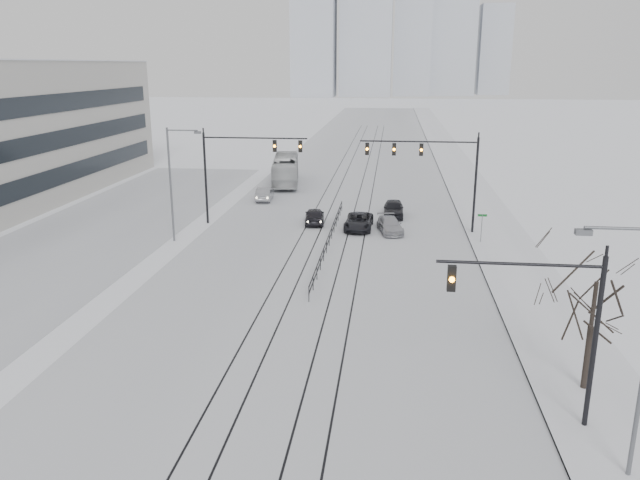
{
  "coord_description": "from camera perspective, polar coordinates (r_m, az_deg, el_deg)",
  "views": [
    {
      "loc": [
        4.65,
        -16.39,
        13.64
      ],
      "look_at": [
        0.39,
        20.35,
        3.2
      ],
      "focal_mm": 35.0,
      "sensor_mm": 36.0,
      "label": 1
    }
  ],
  "objects": [
    {
      "name": "median_fence",
      "position": [
        48.43,
        0.85,
        0.05
      ],
      "size": [
        0.06,
        24.0,
        1.0
      ],
      "color": "black",
      "rests_on": "ground"
    },
    {
      "name": "sedan_sb_inner",
      "position": [
        55.19,
        -0.5,
        2.21
      ],
      "size": [
        2.12,
        4.32,
        1.42
      ],
      "primitive_type": "imported",
      "rotation": [
        0.0,
        0.0,
        3.25
      ],
      "color": "black",
      "rests_on": "ground"
    },
    {
      "name": "curb",
      "position": [
        77.85,
        11.27,
        5.42
      ],
      "size": [
        0.1,
        260.0,
        0.12
      ],
      "primitive_type": "cube",
      "color": "gray",
      "rests_on": "ground"
    },
    {
      "name": "bare_tree",
      "position": [
        28.31,
        23.86,
        -4.5
      ],
      "size": [
        4.4,
        4.4,
        6.1
      ],
      "color": "black",
      "rests_on": "ground"
    },
    {
      "name": "sedan_nb_far",
      "position": [
        58.12,
        6.74,
        2.86
      ],
      "size": [
        1.81,
        4.5,
        1.53
      ],
      "primitive_type": "imported",
      "rotation": [
        0.0,
        0.0,
        -0.0
      ],
      "color": "black",
      "rests_on": "ground"
    },
    {
      "name": "tram_rails",
      "position": [
        58.2,
        1.84,
        2.22
      ],
      "size": [
        5.3,
        180.0,
        0.01
      ],
      "color": "black",
      "rests_on": "ground"
    },
    {
      "name": "skyline",
      "position": [
        290.51,
        7.06,
        19.01
      ],
      "size": [
        96.0,
        48.0,
        72.0
      ],
      "color": "#ADB3BE",
      "rests_on": "ground"
    },
    {
      "name": "street_sign",
      "position": [
        50.37,
        14.57,
        1.43
      ],
      "size": [
        0.7,
        0.06,
        2.4
      ],
      "color": "#595B60",
      "rests_on": "ground"
    },
    {
      "name": "street_light_east",
      "position": [
        22.62,
        27.17,
        -7.96
      ],
      "size": [
        2.73,
        0.25,
        9.0
      ],
      "color": "#595B60",
      "rests_on": "ground"
    },
    {
      "name": "road",
      "position": [
        77.73,
        3.09,
        5.64
      ],
      "size": [
        22.0,
        260.0,
        0.02
      ],
      "primitive_type": "cube",
      "color": "silver",
      "rests_on": "ground"
    },
    {
      "name": "traffic_mast_nw",
      "position": [
        54.61,
        -7.48,
        7.14
      ],
      "size": [
        9.1,
        0.37,
        8.0
      ],
      "color": "black",
      "rests_on": "ground"
    },
    {
      "name": "sedan_sb_outer",
      "position": [
        65.09,
        -5.07,
        4.24
      ],
      "size": [
        1.76,
        4.34,
        1.4
      ],
      "primitive_type": "imported",
      "rotation": [
        0.0,
        0.0,
        3.21
      ],
      "color": "gray",
      "rests_on": "ground"
    },
    {
      "name": "traffic_mast_ne",
      "position": [
        52.1,
        10.46,
        6.81
      ],
      "size": [
        9.6,
        0.37,
        8.0
      ],
      "color": "black",
      "rests_on": "ground"
    },
    {
      "name": "street_light_west",
      "position": [
        50.07,
        -13.23,
        5.66
      ],
      "size": [
        2.73,
        0.25,
        9.0
      ],
      "color": "#595B60",
      "rests_on": "ground"
    },
    {
      "name": "box_truck",
      "position": [
        73.84,
        -3.16,
        6.4
      ],
      "size": [
        4.39,
        12.14,
        3.31
      ],
      "primitive_type": "imported",
      "rotation": [
        0.0,
        0.0,
        3.28
      ],
      "color": "#B3B5B7",
      "rests_on": "ground"
    },
    {
      "name": "parking_strip",
      "position": [
        58.6,
        -18.48,
        1.49
      ],
      "size": [
        14.0,
        60.0,
        0.03
      ],
      "primitive_type": "cube",
      "color": "silver",
      "rests_on": "ground"
    },
    {
      "name": "sedan_nb_right",
      "position": [
        52.61,
        6.42,
        1.35
      ],
      "size": [
        2.58,
        4.59,
        1.26
      ],
      "primitive_type": "imported",
      "rotation": [
        0.0,
        0.0,
        0.2
      ],
      "color": "#A2A4AA",
      "rests_on": "ground"
    },
    {
      "name": "sidewalk_east",
      "position": [
        78.09,
        13.07,
        5.36
      ],
      "size": [
        5.0,
        260.0,
        0.16
      ],
      "primitive_type": "cube",
      "color": "silver",
      "rests_on": "ground"
    },
    {
      "name": "traffic_mast_near",
      "position": [
        24.92,
        20.51,
        -6.65
      ],
      "size": [
        6.1,
        0.37,
        7.0
      ],
      "color": "black",
      "rests_on": "ground"
    },
    {
      "name": "sedan_nb_front",
      "position": [
        53.38,
        3.57,
        1.68
      ],
      "size": [
        2.42,
        4.97,
        1.36
      ],
      "primitive_type": "imported",
      "rotation": [
        0.0,
        0.0,
        -0.03
      ],
      "color": "black",
      "rests_on": "ground"
    }
  ]
}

